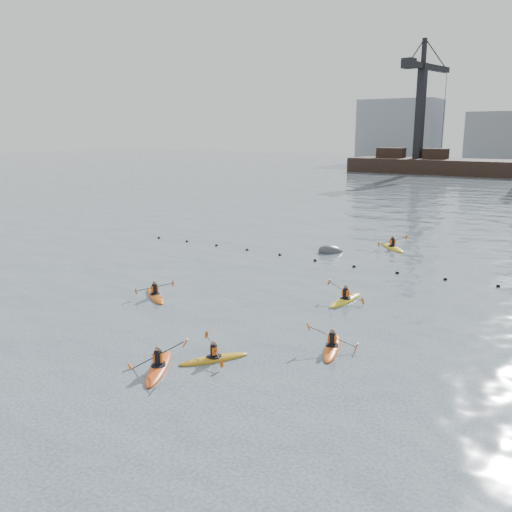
# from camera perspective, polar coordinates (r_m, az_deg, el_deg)

# --- Properties ---
(ground) EXTENTS (400.00, 400.00, 0.00)m
(ground) POSITION_cam_1_polar(r_m,az_deg,el_deg) (20.51, -18.94, -13.56)
(ground) COLOR #34404B
(ground) RESTS_ON ground
(float_line) EXTENTS (33.24, 0.73, 0.24)m
(float_line) POSITION_cam_1_polar(r_m,az_deg,el_deg) (37.86, 8.35, -0.74)
(float_line) COLOR black
(float_line) RESTS_ON ground
(kayaker_0) EXTENTS (2.28, 3.24, 1.40)m
(kayaker_0) POSITION_cam_1_polar(r_m,az_deg,el_deg) (21.54, -10.23, -11.40)
(kayaker_0) COLOR #DC4814
(kayaker_0) RESTS_ON ground
(kayaker_1) EXTENTS (2.11, 2.75, 1.02)m
(kayaker_1) POSITION_cam_1_polar(r_m,az_deg,el_deg) (22.06, -4.46, -10.67)
(kayaker_1) COLOR #C08F16
(kayaker_1) RESTS_ON ground
(kayaker_2) EXTENTS (3.03, 2.34, 1.03)m
(kayaker_2) POSITION_cam_1_polar(r_m,az_deg,el_deg) (30.50, -10.59, -4.06)
(kayaker_2) COLOR #C45312
(kayaker_2) RESTS_ON ground
(kayaker_3) EXTENTS (2.23, 3.28, 1.19)m
(kayaker_3) POSITION_cam_1_polar(r_m,az_deg,el_deg) (29.60, 9.38, -4.54)
(kayaker_3) COLOR yellow
(kayaker_3) RESTS_ON ground
(kayaker_4) EXTENTS (2.12, 3.22, 1.18)m
(kayaker_4) POSITION_cam_1_polar(r_m,az_deg,el_deg) (23.27, 8.00, -9.44)
(kayaker_4) COLOR #D55614
(kayaker_4) RESTS_ON ground
(kayaker_5) EXTENTS (3.08, 3.06, 1.20)m
(kayaker_5) POSITION_cam_1_polar(r_m,az_deg,el_deg) (43.60, 14.15, 0.93)
(kayaker_5) COLOR gold
(kayaker_5) RESTS_ON ground
(mooring_buoy) EXTENTS (2.39, 2.56, 1.47)m
(mooring_buoy) POSITION_cam_1_polar(r_m,az_deg,el_deg) (41.38, 7.91, 0.41)
(mooring_buoy) COLOR #373A3C
(mooring_buoy) RESTS_ON ground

